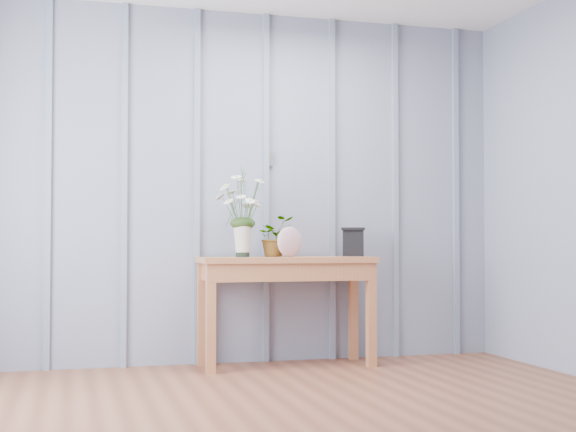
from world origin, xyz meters
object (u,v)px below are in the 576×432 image
object	(u,v)px
daisy_vase	(243,203)
carved_box	(353,242)
felt_disc_vessel	(290,242)
sideboard	(286,273)

from	to	relation	value
daisy_vase	carved_box	distance (m)	0.87
daisy_vase	felt_disc_vessel	distance (m)	0.42
daisy_vase	carved_box	world-z (taller)	daisy_vase
sideboard	felt_disc_vessel	bearing A→B (deg)	-71.90
sideboard	felt_disc_vessel	world-z (taller)	felt_disc_vessel
felt_disc_vessel	daisy_vase	bearing A→B (deg)	153.65
sideboard	felt_disc_vessel	distance (m)	0.22
felt_disc_vessel	sideboard	bearing A→B (deg)	86.43
carved_box	felt_disc_vessel	bearing A→B (deg)	-167.89
felt_disc_vessel	carved_box	xyz separation A→B (m)	(0.50, 0.11, 0.00)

